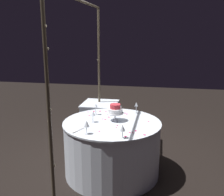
{
  "coord_description": "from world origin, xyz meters",
  "views": [
    {
      "loc": [
        -3.17,
        -0.6,
        1.85
      ],
      "look_at": [
        0.0,
        0.0,
        1.05
      ],
      "focal_mm": 42.04,
      "sensor_mm": 36.0,
      "label": 1
    }
  ],
  "objects": [
    {
      "name": "tiered_cake",
      "position": [
        0.06,
        -0.03,
        0.87
      ],
      "size": [
        0.22,
        0.22,
        0.22
      ],
      "color": "silver",
      "rests_on": "main_table"
    },
    {
      "name": "rose_petal_4",
      "position": [
        0.51,
        0.1,
        0.73
      ],
      "size": [
        0.03,
        0.03,
        0.0
      ],
      "primitive_type": "ellipsoid",
      "rotation": [
        0.0,
        0.0,
        2.17
      ],
      "color": "#C61951",
      "rests_on": "main_table"
    },
    {
      "name": "rose_petal_7",
      "position": [
        0.09,
        -0.47,
        0.73
      ],
      "size": [
        0.04,
        0.03,
        0.0
      ],
      "primitive_type": "ellipsoid",
      "rotation": [
        0.0,
        0.0,
        0.63
      ],
      "color": "#C61951",
      "rests_on": "main_table"
    },
    {
      "name": "cake_knife",
      "position": [
        -0.36,
        0.33,
        0.73
      ],
      "size": [
        0.28,
        0.13,
        0.01
      ],
      "color": "silver",
      "rests_on": "main_table"
    },
    {
      "name": "rose_petal_18",
      "position": [
        0.37,
        -0.15,
        0.73
      ],
      "size": [
        0.04,
        0.04,
        0.0
      ],
      "primitive_type": "ellipsoid",
      "rotation": [
        0.0,
        0.0,
        5.35
      ],
      "color": "#C61951",
      "rests_on": "main_table"
    },
    {
      "name": "rose_petal_5",
      "position": [
        0.21,
        0.36,
        0.73
      ],
      "size": [
        0.03,
        0.03,
        0.0
      ],
      "primitive_type": "ellipsoid",
      "rotation": [
        0.0,
        0.0,
        5.2
      ],
      "color": "#C61951",
      "rests_on": "main_table"
    },
    {
      "name": "wine_glass_5",
      "position": [
        -0.46,
        0.21,
        0.85
      ],
      "size": [
        0.07,
        0.07,
        0.16
      ],
      "color": "silver",
      "rests_on": "main_table"
    },
    {
      "name": "rose_petal_19",
      "position": [
        0.44,
        0.26,
        0.73
      ],
      "size": [
        0.05,
        0.04,
        0.0
      ],
      "primitive_type": "ellipsoid",
      "rotation": [
        0.0,
        0.0,
        2.84
      ],
      "color": "#C61951",
      "rests_on": "main_table"
    },
    {
      "name": "rose_petal_9",
      "position": [
        -0.38,
        -0.45,
        0.73
      ],
      "size": [
        0.04,
        0.04,
        0.0
      ],
      "primitive_type": "ellipsoid",
      "rotation": [
        0.0,
        0.0,
        0.97
      ],
      "color": "#C61951",
      "rests_on": "main_table"
    },
    {
      "name": "rose_petal_1",
      "position": [
        -0.19,
        -0.09,
        0.73
      ],
      "size": [
        0.03,
        0.03,
        0.0
      ],
      "primitive_type": "ellipsoid",
      "rotation": [
        0.0,
        0.0,
        0.63
      ],
      "color": "#C61951",
      "rests_on": "main_table"
    },
    {
      "name": "wine_glass_6",
      "position": [
        0.41,
        -0.03,
        0.84
      ],
      "size": [
        0.06,
        0.06,
        0.15
      ],
      "color": "silver",
      "rests_on": "main_table"
    },
    {
      "name": "rose_petal_2",
      "position": [
        0.3,
        0.02,
        0.73
      ],
      "size": [
        0.03,
        0.02,
        0.0
      ],
      "primitive_type": "ellipsoid",
      "rotation": [
        0.0,
        0.0,
        3.29
      ],
      "color": "#C61951",
      "rests_on": "main_table"
    },
    {
      "name": "side_table",
      "position": [
        0.93,
        0.38,
        0.36
      ],
      "size": [
        0.57,
        0.57,
        0.72
      ],
      "color": "silver",
      "rests_on": "ground"
    },
    {
      "name": "rose_petal_11",
      "position": [
        0.41,
        0.35,
        0.73
      ],
      "size": [
        0.04,
        0.04,
        0.0
      ],
      "primitive_type": "ellipsoid",
      "rotation": [
        0.0,
        0.0,
        5.75
      ],
      "color": "#C61951",
      "rests_on": "main_table"
    },
    {
      "name": "rose_petal_6",
      "position": [
        0.44,
        0.17,
        0.73
      ],
      "size": [
        0.03,
        0.03,
        0.0
      ],
      "primitive_type": "ellipsoid",
      "rotation": [
        0.0,
        0.0,
        2.86
      ],
      "color": "#C61951",
      "rests_on": "main_table"
    },
    {
      "name": "rose_petal_20",
      "position": [
        -0.27,
        -0.34,
        0.73
      ],
      "size": [
        0.04,
        0.04,
        0.0
      ],
      "primitive_type": "ellipsoid",
      "rotation": [
        0.0,
        0.0,
        0.57
      ],
      "color": "#C61951",
      "rests_on": "main_table"
    },
    {
      "name": "rose_petal_14",
      "position": [
        0.41,
        -0.11,
        0.73
      ],
      "size": [
        0.04,
        0.04,
        0.0
      ],
      "primitive_type": "ellipsoid",
      "rotation": [
        0.0,
        0.0,
        0.42
      ],
      "color": "#C61951",
      "rests_on": "main_table"
    },
    {
      "name": "wine_glass_4",
      "position": [
        0.44,
        -0.27,
        0.85
      ],
      "size": [
        0.06,
        0.06,
        0.16
      ],
      "color": "silver",
      "rests_on": "main_table"
    },
    {
      "name": "wine_glass_2",
      "position": [
        0.26,
        0.28,
        0.85
      ],
      "size": [
        0.06,
        0.06,
        0.16
      ],
      "color": "silver",
      "rests_on": "main_table"
    },
    {
      "name": "rose_petal_0",
      "position": [
        0.07,
        0.11,
        0.73
      ],
      "size": [
        0.04,
        0.04,
        0.0
      ],
      "primitive_type": "ellipsoid",
      "rotation": [
        0.0,
        0.0,
        5.58
      ],
      "color": "#C61951",
      "rests_on": "main_table"
    },
    {
      "name": "wine_glass_3",
      "position": [
        -0.51,
        -0.21,
        0.84
      ],
      "size": [
        0.06,
        0.06,
        0.15
      ],
      "color": "silver",
      "rests_on": "main_table"
    },
    {
      "name": "rose_petal_8",
      "position": [
        0.09,
        0.14,
        0.73
      ],
      "size": [
        0.03,
        0.03,
        0.0
      ],
      "primitive_type": "ellipsoid",
      "rotation": [
        0.0,
        0.0,
        2.15
      ],
      "color": "#C61951",
      "rests_on": "main_table"
    },
    {
      "name": "decorative_arch",
      "position": [
        -0.0,
        0.41,
        1.46
      ],
      "size": [
        2.04,
        0.06,
        2.25
      ],
      "color": "#473D2D",
      "rests_on": "ground"
    },
    {
      "name": "rose_petal_15",
      "position": [
        -0.34,
        -0.27,
        0.73
      ],
      "size": [
        0.02,
        0.03,
        0.0
      ],
      "primitive_type": "ellipsoid",
      "rotation": [
        0.0,
        0.0,
        1.43
      ],
      "color": "#C61951",
      "rests_on": "main_table"
    },
    {
      "name": "ground_plane",
      "position": [
        0.0,
        0.0,
        0.0
      ],
      "size": [
        12.0,
        12.0,
        0.0
      ],
      "primitive_type": "plane",
      "color": "black"
    },
    {
      "name": "main_table",
      "position": [
        0.0,
        0.0,
        0.36
      ],
      "size": [
        1.28,
        1.28,
        0.73
      ],
      "color": "silver",
      "rests_on": "ground"
    },
    {
      "name": "rose_petal_13",
      "position": [
        0.36,
        0.43,
        0.73
      ],
      "size": [
        0.03,
        0.03,
        0.0
      ],
      "primitive_type": "ellipsoid",
      "rotation": [
        0.0,
        0.0,
        5.92
      ],
      "color": "#C61951",
      "rests_on": "main_table"
    },
    {
      "name": "rose_petal_10",
      "position": [
        -0.34,
        -0.31,
        0.73
      ],
      "size": [
        0.03,
        0.03,
        0.0
      ],
      "primitive_type": "ellipsoid",
      "rotation": [
        0.0,
        0.0,
        2.18
      ],
      "color": "#C61951",
      "rests_on": "main_table"
    },
    {
      "name": "wine_glass_0",
      "position": [
        0.36,
        0.07,
        0.85
      ],
      "size": [
        0.06,
        0.06,
        0.16
      ],
      "color": "silver",
      "rests_on": "main_table"
    },
    {
      "name": "rose_petal_3",
      "position": [
        -0.36,
        0.08,
        0.73
      ],
      "size": [
        0.02,
        0.03,
        0.0
      ],
      "primitive_type": "ellipsoid",
      "rotation": [
        0.0,
        0.0,
        4.95
      ],
      "color": "#C61951",
      "rests_on": "main_table"
    },
    {
      "name": "wine_glass_1",
      "position": [
        -0.06,
        0.24,
        0.84
      ],
      "size": [
        0.07,
        0.07,
        0.15
      ],
      "color": "silver",
      "rests_on": "main_table"
    },
    {
      "name": "rose_petal_16",
      "position": [
        0.18,
        0.08,
        0.73
      ],
      "size": [
        0.04,
        0.05,
        0.0
      ],
      "primitive_type": "ellipsoid",
      "rotation": [
        0.0,
        0.0,
        4.19
      ],
      "color": "#C61951",
      "rests_on": "main_table"
    },
    {
      "name": "rose_petal_12",
      "position": [
        -0.12,
        -0.09,
        0.73
      ],
      "size": [
        0.03,
        0.03,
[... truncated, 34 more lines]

